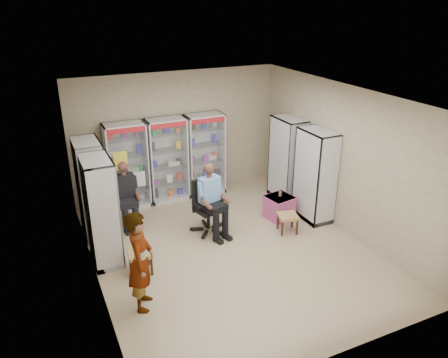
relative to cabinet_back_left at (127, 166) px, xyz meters
name	(u,v)px	position (x,y,z in m)	size (l,w,h in m)	color
floor	(231,251)	(1.30, -2.73, -1.00)	(6.00, 6.00, 0.00)	tan
room_shell	(232,155)	(1.30, -2.73, 0.97)	(5.02, 6.02, 3.01)	tan
cabinet_back_left	(127,166)	(0.00, 0.00, 0.00)	(0.90, 0.50, 2.00)	#B1B3B9
cabinet_back_mid	(167,160)	(0.95, 0.00, 0.00)	(0.90, 0.50, 2.00)	#A7A9AE
cabinet_back_right	(205,155)	(1.90, 0.00, 0.00)	(0.90, 0.50, 2.00)	#BBBDC3
cabinet_right_far	(287,160)	(3.53, -1.13, 0.00)	(0.50, 0.90, 2.00)	#B4B7BC
cabinet_right_near	(315,176)	(3.53, -2.23, 0.00)	(0.50, 0.90, 2.00)	#B5B6BD
cabinet_left_far	(92,189)	(-0.93, -0.93, 0.00)	(0.50, 0.90, 2.00)	#B9BBC1
cabinet_left_near	(102,212)	(-0.93, -2.03, 0.00)	(0.50, 0.90, 2.00)	silver
wooden_chair	(126,202)	(-0.25, -0.73, -0.53)	(0.42, 0.42, 0.94)	black
seated_customer	(125,195)	(-0.25, -0.78, -0.33)	(0.44, 0.60, 1.34)	black
office_chair	(208,206)	(1.21, -1.83, -0.43)	(0.62, 0.62, 1.13)	black
seated_shopkeeper	(209,201)	(1.21, -1.88, -0.28)	(0.47, 0.66, 1.44)	#6394C4
pink_trunk	(279,207)	(2.86, -1.94, -0.74)	(0.53, 0.51, 0.51)	#A94392
tea_glass	(280,194)	(2.89, -1.91, -0.43)	(0.07, 0.07, 0.11)	#592107
woven_stool_a	(287,223)	(2.69, -2.55, -0.80)	(0.39, 0.39, 0.39)	#A97B47
woven_stool_b	(141,262)	(-0.45, -2.68, -0.79)	(0.41, 0.41, 0.41)	#B1804A
standing_man	(141,261)	(-0.65, -3.61, -0.17)	(0.60, 0.40, 1.66)	#99999C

